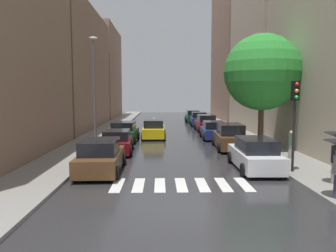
{
  "coord_description": "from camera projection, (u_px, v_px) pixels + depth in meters",
  "views": [
    {
      "loc": [
        -0.88,
        -10.73,
        3.83
      ],
      "look_at": [
        -0.1,
        21.82,
        0.69
      ],
      "focal_mm": 34.97,
      "sensor_mm": 36.0,
      "label": 1
    }
  ],
  "objects": [
    {
      "name": "parked_car_right_nearest",
      "position": [
        255.0,
        155.0,
        16.66
      ],
      "size": [
        2.11,
        4.72,
        1.64
      ],
      "rotation": [
        0.0,
        0.0,
        1.55
      ],
      "color": "silver",
      "rests_on": "ground"
    },
    {
      "name": "ground_plane",
      "position": [
        168.0,
        131.0,
        34.95
      ],
      "size": [
        28.0,
        72.0,
        0.04
      ],
      "primitive_type": "cube",
      "color": "#29292C"
    },
    {
      "name": "building_left_far",
      "position": [
        98.0,
        74.0,
        53.42
      ],
      "size": [
        6.0,
        14.33,
        14.44
      ],
      "primitive_type": "cube",
      "color": "#8C6B56",
      "rests_on": "ground"
    },
    {
      "name": "parked_car_right_fifth",
      "position": [
        199.0,
        119.0,
        40.34
      ],
      "size": [
        2.2,
        4.18,
        1.68
      ],
      "rotation": [
        0.0,
        0.0,
        1.54
      ],
      "color": "navy",
      "rests_on": "ground"
    },
    {
      "name": "parked_car_right_third",
      "position": [
        214.0,
        131.0,
        28.17
      ],
      "size": [
        2.2,
        4.26,
        1.54
      ],
      "rotation": [
        0.0,
        0.0,
        1.55
      ],
      "color": "navy",
      "rests_on": "ground"
    },
    {
      "name": "parked_car_left_nearest",
      "position": [
        101.0,
        157.0,
        16.08
      ],
      "size": [
        2.2,
        4.72,
        1.64
      ],
      "rotation": [
        0.0,
        0.0,
        1.59
      ],
      "color": "brown",
      "rests_on": "ground"
    },
    {
      "name": "pedestrian_far_side",
      "position": [
        336.0,
        147.0,
        13.36
      ],
      "size": [
        1.03,
        1.03,
        2.13
      ],
      "rotation": [
        0.0,
        0.0,
        3.36
      ],
      "color": "gray",
      "rests_on": "sidewalk_right"
    },
    {
      "name": "sidewalk_right",
      "position": [
        229.0,
        130.0,
        35.1
      ],
      "size": [
        3.0,
        72.0,
        0.15
      ],
      "primitive_type": "cube",
      "color": "gray",
      "rests_on": "ground"
    },
    {
      "name": "parked_car_left_second",
      "position": [
        117.0,
        142.0,
        21.34
      ],
      "size": [
        2.17,
        4.23,
        1.53
      ],
      "rotation": [
        0.0,
        0.0,
        1.61
      ],
      "color": "maroon",
      "rests_on": "ground"
    },
    {
      "name": "parked_car_right_fourth",
      "position": [
        206.0,
        123.0,
        34.2
      ],
      "size": [
        2.1,
        4.71,
        1.73
      ],
      "rotation": [
        0.0,
        0.0,
        1.58
      ],
      "color": "maroon",
      "rests_on": "ground"
    },
    {
      "name": "parked_car_right_sixth",
      "position": [
        193.0,
        116.0,
        45.91
      ],
      "size": [
        2.06,
        4.64,
        1.62
      ],
      "rotation": [
        0.0,
        0.0,
        1.56
      ],
      "color": "#0C4C2D",
      "rests_on": "ground"
    },
    {
      "name": "building_right_mid",
      "position": [
        272.0,
        24.0,
        34.53
      ],
      "size": [
        6.0,
        13.21,
        22.56
      ],
      "primitive_type": "cube",
      "color": "#B2A38C",
      "rests_on": "ground"
    },
    {
      "name": "taxi_midroad",
      "position": [
        154.0,
        129.0,
        28.74
      ],
      "size": [
        2.09,
        4.52,
        1.81
      ],
      "rotation": [
        0.0,
        0.0,
        1.57
      ],
      "color": "yellow",
      "rests_on": "ground"
    },
    {
      "name": "building_right_far",
      "position": [
        238.0,
        46.0,
        49.45
      ],
      "size": [
        6.0,
        14.64,
        22.31
      ],
      "primitive_type": "cube",
      "color": "#8C6B56",
      "rests_on": "ground"
    },
    {
      "name": "parked_car_right_second",
      "position": [
        229.0,
        137.0,
        22.96
      ],
      "size": [
        2.2,
        4.79,
        1.8
      ],
      "rotation": [
        0.0,
        0.0,
        1.53
      ],
      "color": "brown",
      "rests_on": "ground"
    },
    {
      "name": "lamp_post_left",
      "position": [
        94.0,
        84.0,
        23.12
      ],
      "size": [
        0.6,
        0.28,
        7.71
      ],
      "color": "#595B60",
      "rests_on": "sidewalk_left"
    },
    {
      "name": "building_left_mid",
      "position": [
        69.0,
        70.0,
        36.15
      ],
      "size": [
        6.0,
        19.16,
        13.13
      ],
      "primitive_type": "cube",
      "color": "#8C6B56",
      "rests_on": "ground"
    },
    {
      "name": "crosswalk_stripes",
      "position": [
        181.0,
        185.0,
        13.89
      ],
      "size": [
        5.85,
        2.2,
        0.01
      ],
      "color": "silver",
      "rests_on": "ground"
    },
    {
      "name": "parked_car_left_third",
      "position": [
        124.0,
        132.0,
        26.55
      ],
      "size": [
        2.32,
        4.26,
        1.64
      ],
      "rotation": [
        0.0,
        0.0,
        1.53
      ],
      "color": "#0C4C2D",
      "rests_on": "ground"
    },
    {
      "name": "pedestrian_near_tree",
      "position": [
        291.0,
        144.0,
        18.83
      ],
      "size": [
        0.36,
        0.36,
        1.61
      ],
      "rotation": [
        0.0,
        0.0,
        2.54
      ],
      "color": "gray",
      "rests_on": "sidewalk_right"
    },
    {
      "name": "sidewalk_left",
      "position": [
        107.0,
        130.0,
        34.78
      ],
      "size": [
        3.0,
        72.0,
        0.15
      ],
      "primitive_type": "cube",
      "color": "gray",
      "rests_on": "ground"
    },
    {
      "name": "street_tree_right",
      "position": [
        262.0,
        72.0,
        21.89
      ],
      "size": [
        5.12,
        5.12,
        7.72
      ],
      "color": "#513823",
      "rests_on": "sidewalk_right"
    },
    {
      "name": "traffic_light_right_corner",
      "position": [
        295.0,
        106.0,
        15.36
      ],
      "size": [
        0.3,
        0.42,
        4.3
      ],
      "color": "black",
      "rests_on": "sidewalk_right"
    }
  ]
}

